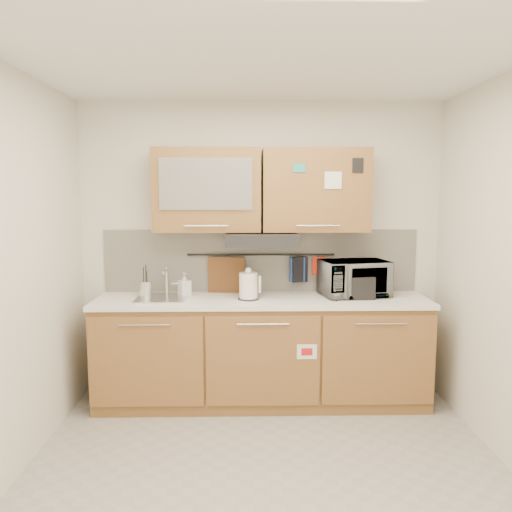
{
  "coord_description": "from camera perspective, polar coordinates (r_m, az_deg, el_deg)",
  "views": [
    {
      "loc": [
        -0.13,
        -2.96,
        1.82
      ],
      "look_at": [
        -0.05,
        1.05,
        1.3
      ],
      "focal_mm": 35.0,
      "sensor_mm": 36.0,
      "label": 1
    }
  ],
  "objects": [
    {
      "name": "pot_holder",
      "position": [
        4.49,
        7.16,
        -1.08
      ],
      "size": [
        0.12,
        0.07,
        0.15
      ],
      "primitive_type": "cube",
      "rotation": [
        0.0,
        0.0,
        0.38
      ],
      "color": "red",
      "rests_on": "utensil_rail"
    },
    {
      "name": "floor",
      "position": [
        3.47,
        1.33,
        -24.17
      ],
      "size": [
        3.2,
        3.2,
        0.0
      ],
      "primitive_type": "plane",
      "color": "#9E9993",
      "rests_on": "ground"
    },
    {
      "name": "toaster",
      "position": [
        4.3,
        11.62,
        -3.51
      ],
      "size": [
        0.25,
        0.16,
        0.19
      ],
      "rotation": [
        0.0,
        0.0,
        0.02
      ],
      "color": "black",
      "rests_on": "countertop"
    },
    {
      "name": "dark_pouch",
      "position": [
        4.47,
        5.01,
        -1.54
      ],
      "size": [
        0.15,
        0.09,
        0.23
      ],
      "primitive_type": "cube",
      "rotation": [
        0.0,
        0.0,
        0.33
      ],
      "color": "black",
      "rests_on": "utensil_rail"
    },
    {
      "name": "microwave",
      "position": [
        4.41,
        11.13,
        -2.5
      ],
      "size": [
        0.62,
        0.48,
        0.31
      ],
      "primitive_type": "imported",
      "rotation": [
        0.0,
        0.0,
        0.21
      ],
      "color": "#999999",
      "rests_on": "countertop"
    },
    {
      "name": "soap_bottle",
      "position": [
        4.38,
        -8.18,
        -3.21
      ],
      "size": [
        0.13,
        0.13,
        0.2
      ],
      "primitive_type": "imported",
      "rotation": [
        0.0,
        0.0,
        0.59
      ],
      "color": "#999999",
      "rests_on": "countertop"
    },
    {
      "name": "ceiling",
      "position": [
        3.06,
        1.49,
        22.16
      ],
      "size": [
        3.2,
        3.2,
        0.0
      ],
      "primitive_type": "plane",
      "rotation": [
        3.14,
        0.0,
        0.0
      ],
      "color": "white",
      "rests_on": "wall_back"
    },
    {
      "name": "sink",
      "position": [
        4.32,
        -10.69,
        -4.69
      ],
      "size": [
        0.42,
        0.4,
        0.26
      ],
      "color": "silver",
      "rests_on": "countertop"
    },
    {
      "name": "cutting_board",
      "position": [
        4.47,
        -3.39,
        -2.72
      ],
      "size": [
        0.33,
        0.06,
        0.41
      ],
      "primitive_type": "cube",
      "rotation": [
        0.0,
        0.0,
        -0.12
      ],
      "color": "brown",
      "rests_on": "utensil_rail"
    },
    {
      "name": "wall_left",
      "position": [
        3.34,
        -27.18,
        -2.35
      ],
      "size": [
        0.0,
        3.0,
        3.0
      ],
      "primitive_type": "plane",
      "rotation": [
        1.57,
        0.0,
        1.57
      ],
      "color": "silver",
      "rests_on": "ground"
    },
    {
      "name": "range_hood",
      "position": [
        4.23,
        0.66,
        1.97
      ],
      "size": [
        0.6,
        0.46,
        0.1
      ],
      "primitive_type": "cube",
      "color": "black",
      "rests_on": "upper_cabinets"
    },
    {
      "name": "oven_mitt",
      "position": [
        4.47,
        4.74,
        -1.53
      ],
      "size": [
        0.14,
        0.05,
        0.22
      ],
      "primitive_type": "cube",
      "rotation": [
        0.0,
        0.0,
        0.13
      ],
      "color": "navy",
      "rests_on": "utensil_rail"
    },
    {
      "name": "kettle",
      "position": [
        4.18,
        -0.86,
        -3.53
      ],
      "size": [
        0.2,
        0.19,
        0.27
      ],
      "rotation": [
        0.0,
        0.0,
        0.33
      ],
      "color": "white",
      "rests_on": "countertop"
    },
    {
      "name": "backsplash",
      "position": [
        4.49,
        0.56,
        -0.54
      ],
      "size": [
        2.8,
        0.02,
        0.56
      ],
      "primitive_type": "cube",
      "color": "silver",
      "rests_on": "countertop"
    },
    {
      "name": "wall_back",
      "position": [
        4.49,
        0.56,
        0.74
      ],
      "size": [
        3.2,
        0.0,
        3.2
      ],
      "primitive_type": "plane",
      "rotation": [
        1.57,
        0.0,
        0.0
      ],
      "color": "silver",
      "rests_on": "ground"
    },
    {
      "name": "upper_cabinets",
      "position": [
        4.28,
        0.57,
        7.54
      ],
      "size": [
        1.82,
        0.37,
        0.7
      ],
      "color": "olive",
      "rests_on": "wall_back"
    },
    {
      "name": "utensil_rail",
      "position": [
        4.45,
        0.57,
        0.16
      ],
      "size": [
        1.3,
        0.02,
        0.02
      ],
      "primitive_type": "cylinder",
      "rotation": [
        0.0,
        1.57,
        0.0
      ],
      "color": "black",
      "rests_on": "backsplash"
    },
    {
      "name": "countertop",
      "position": [
        4.25,
        0.67,
        -5.1
      ],
      "size": [
        2.82,
        0.62,
        0.04
      ],
      "primitive_type": "cube",
      "color": "white",
      "rests_on": "base_cabinet"
    },
    {
      "name": "base_cabinet",
      "position": [
        4.39,
        0.66,
        -11.41
      ],
      "size": [
        2.8,
        0.64,
        0.88
      ],
      "color": "olive",
      "rests_on": "floor"
    },
    {
      "name": "utensil_crock",
      "position": [
        4.37,
        -12.47,
        -3.69
      ],
      "size": [
        0.13,
        0.13,
        0.28
      ],
      "rotation": [
        0.0,
        0.0,
        0.2
      ],
      "color": "silver",
      "rests_on": "countertop"
    }
  ]
}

